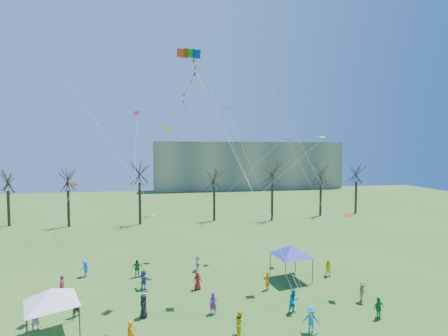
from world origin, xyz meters
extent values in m
cube|color=gray|center=(22.00, 82.00, 7.50)|extent=(60.00, 14.00, 15.00)
cylinder|color=black|center=(-29.25, 37.71, 2.88)|extent=(0.44, 0.44, 5.75)
cylinder|color=black|center=(-19.49, 35.49, 2.95)|extent=(0.44, 0.44, 5.89)
cylinder|color=black|center=(-8.30, 35.17, 3.50)|extent=(0.44, 0.44, 7.00)
cylinder|color=black|center=(4.26, 35.73, 3.00)|extent=(0.44, 0.44, 6.00)
cylinder|color=black|center=(14.34, 34.18, 3.32)|extent=(0.44, 0.44, 6.63)
cylinder|color=black|center=(24.63, 36.38, 3.19)|extent=(0.44, 0.44, 6.38)
cylinder|color=black|center=(32.58, 37.36, 3.15)|extent=(0.44, 0.44, 6.29)
cube|color=red|center=(-2.37, 6.75, 19.80)|extent=(0.87, 1.06, 0.91)
cube|color=#14981C|center=(-1.90, 6.75, 19.80)|extent=(0.87, 1.06, 0.91)
cube|color=#0D30AD|center=(-1.42, 6.75, 19.80)|extent=(0.87, 1.06, 0.91)
cylinder|color=white|center=(1.48, 2.13, 10.62)|extent=(0.02, 0.02, 20.62)
cylinder|color=#3F3F44|center=(-9.27, 3.00, 1.15)|extent=(0.10, 0.10, 2.31)
cylinder|color=#3F3F44|center=(-13.03, 4.46, 1.15)|extent=(0.10, 0.10, 2.31)
cylinder|color=#3F3F44|center=(-10.42, 5.62, 1.15)|extent=(0.10, 0.10, 2.31)
pyramid|color=white|center=(-11.15, 3.73, 2.80)|extent=(4.02, 4.02, 0.99)
cylinder|color=#3F3F44|center=(6.71, 8.08, 1.16)|extent=(0.09, 0.09, 2.32)
cylinder|color=#3F3F44|center=(9.54, 8.56, 1.16)|extent=(0.09, 0.09, 2.32)
cylinder|color=#3F3F44|center=(6.23, 10.91, 1.16)|extent=(0.09, 0.09, 2.32)
cylinder|color=#3F3F44|center=(9.06, 11.39, 1.16)|extent=(0.09, 0.09, 2.32)
pyramid|color=#222EAE|center=(7.88, 9.73, 2.81)|extent=(4.35, 4.35, 0.99)
imported|color=orange|center=(-5.90, 1.60, 0.87)|extent=(0.75, 0.74, 1.75)
imported|color=yellow|center=(1.09, 1.87, 0.81)|extent=(0.78, 0.91, 1.62)
imported|color=#1878C0|center=(5.87, 1.26, 0.89)|extent=(1.32, 1.06, 1.78)
imported|color=#1C8342|center=(11.52, 2.00, 0.80)|extent=(1.00, 0.57, 1.61)
imported|color=white|center=(-12.61, 4.78, 0.82)|extent=(1.54, 1.24, 1.64)
imported|color=black|center=(-5.43, 5.21, 0.87)|extent=(0.59, 0.87, 1.74)
imported|color=#7D2289|center=(-0.31, 4.79, 0.81)|extent=(0.69, 0.59, 1.61)
imported|color=#0B7EA3|center=(5.72, 3.84, 0.91)|extent=(1.02, 0.88, 1.81)
imported|color=#876349|center=(11.92, 4.53, 0.82)|extent=(1.19, 1.16, 1.64)
imported|color=#DF4A63|center=(-12.48, 9.86, 0.88)|extent=(0.79, 1.12, 1.76)
imported|color=#465799|center=(-5.79, 10.00, 0.88)|extent=(1.61, 1.42, 1.77)
imported|color=red|center=(-1.09, 9.12, 0.80)|extent=(0.79, 0.52, 1.61)
imported|color=orange|center=(4.95, 7.96, 0.82)|extent=(0.69, 0.70, 1.63)
imported|color=yellow|center=(11.77, 9.71, 0.82)|extent=(1.01, 0.98, 1.63)
imported|color=blue|center=(-11.65, 13.85, 0.82)|extent=(1.21, 1.14, 1.65)
imported|color=#1A7A23|center=(-6.65, 12.83, 0.87)|extent=(1.08, 0.58, 1.75)
imported|color=silver|center=(-0.68, 13.34, 0.81)|extent=(0.55, 1.52, 1.62)
imported|color=black|center=(-10.34, 6.18, 0.86)|extent=(0.70, 0.75, 1.72)
cube|color=red|center=(-10.61, 7.30, 9.71)|extent=(0.64, 0.72, 0.30)
cylinder|color=white|center=(-11.76, 3.67, 5.51)|extent=(0.01, 0.01, 11.06)
cube|color=#FC2AA0|center=(-6.42, 12.47, 15.82)|extent=(0.59, 0.64, 0.35)
cylinder|color=white|center=(-6.16, 7.04, 8.56)|extent=(0.01, 0.01, 17.83)
cube|color=#D1F419|center=(-4.84, 3.95, 7.77)|extent=(0.81, 0.65, 0.19)
cylinder|color=white|center=(-1.87, 2.91, 4.54)|extent=(0.01, 0.01, 8.74)
cube|color=#1A92C8|center=(1.57, 9.15, 16.05)|extent=(0.80, 0.66, 0.33)
cylinder|color=white|center=(3.72, 5.21, 8.67)|extent=(0.01, 0.01, 16.93)
cube|color=blue|center=(7.58, 19.23, 22.92)|extent=(0.89, 0.85, 0.37)
cylinder|color=white|center=(9.55, 10.62, 12.11)|extent=(0.01, 0.01, 27.61)
cube|color=red|center=(11.62, 6.22, 6.90)|extent=(0.72, 0.81, 0.20)
cylinder|color=white|center=(-0.50, 5.50, 4.10)|extent=(0.01, 0.01, 24.82)
cube|color=#A7DD34|center=(12.96, 13.69, 13.76)|extent=(0.64, 0.77, 0.22)
cylinder|color=white|center=(3.77, 9.45, 7.53)|extent=(0.01, 0.01, 23.57)
cube|color=#C538C3|center=(-14.88, 18.38, 21.11)|extent=(0.96, 0.95, 0.22)
cylinder|color=white|center=(-7.60, 11.59, 11.20)|extent=(0.01, 0.01, 27.82)
cube|color=orange|center=(0.94, 20.76, 21.88)|extent=(0.83, 0.83, 0.41)
cylinder|color=white|center=(3.33, 12.30, 11.59)|extent=(0.01, 0.01, 26.77)
cube|color=#DF25B1|center=(7.35, 9.53, 13.30)|extent=(0.73, 0.59, 0.25)
cylinder|color=white|center=(9.64, 7.03, 7.30)|extent=(0.01, 0.01, 13.43)
cube|color=gold|center=(-3.73, 9.18, 14.18)|extent=(0.82, 0.88, 0.31)
cylinder|color=white|center=(-8.10, 9.52, 7.74)|extent=(0.01, 0.01, 15.26)
cube|color=#17ABAC|center=(12.26, 16.00, 16.47)|extent=(0.51, 0.64, 0.22)
cylinder|color=white|center=(3.23, 13.00, 8.89)|extent=(0.01, 0.01, 24.08)
camera|label=1|loc=(-3.49, -17.85, 12.30)|focal=25.00mm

